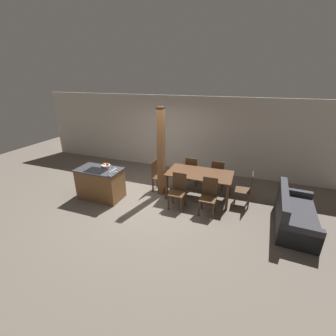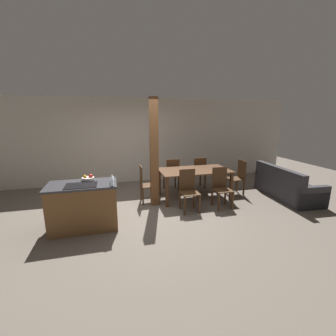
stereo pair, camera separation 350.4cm
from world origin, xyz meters
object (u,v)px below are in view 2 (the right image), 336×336
(kitchen_island, at_px, (84,206))
(dining_chair_near_left, at_px, (189,190))
(dining_chair_head_end, at_px, (146,183))
(wine_glass_middle, at_px, (112,178))
(dining_chair_near_right, at_px, (221,187))
(couch, at_px, (286,187))
(wine_glass_far, at_px, (112,177))
(timber_post, at_px, (154,153))
(dining_chair_far_left, at_px, (172,174))
(dining_chair_foot_end, at_px, (238,177))
(fruit_bowl, at_px, (88,178))
(wine_glass_end, at_px, (112,176))
(wine_glass_near, at_px, (112,180))
(dining_chair_far_right, at_px, (198,172))
(dining_table, at_px, (194,173))

(kitchen_island, height_order, dining_chair_near_left, dining_chair_near_left)
(kitchen_island, distance_m, dining_chair_near_left, 2.26)
(kitchen_island, height_order, dining_chair_head_end, dining_chair_head_end)
(wine_glass_middle, distance_m, dining_chair_near_right, 2.61)
(couch, bearing_deg, wine_glass_far, 100.34)
(dining_chair_near_left, xyz_separation_m, timber_post, (-0.69, 0.53, 0.79))
(dining_chair_near_right, bearing_deg, dining_chair_far_left, 119.84)
(dining_chair_far_left, relative_size, timber_post, 0.37)
(dining_chair_near_left, distance_m, dining_chair_far_left, 1.43)
(dining_chair_far_left, height_order, timber_post, timber_post)
(dining_chair_near_left, bearing_deg, dining_chair_foot_end, 22.81)
(dining_chair_head_end, xyz_separation_m, dining_chair_foot_end, (2.58, 0.00, 0.00))
(wine_glass_middle, bearing_deg, dining_chair_near_right, 11.07)
(kitchen_island, bearing_deg, couch, 4.84)
(fruit_bowl, distance_m, wine_glass_end, 0.52)
(dining_chair_foot_end, bearing_deg, kitchen_island, -75.62)
(wine_glass_far, xyz_separation_m, dining_chair_head_end, (0.81, 1.12, -0.52))
(wine_glass_far, relative_size, wine_glass_end, 1.00)
(wine_glass_near, height_order, wine_glass_end, same)
(wine_glass_far, height_order, wine_glass_end, same)
(dining_chair_far_right, xyz_separation_m, timber_post, (-1.51, -0.90, 0.79))
(wine_glass_far, relative_size, dining_chair_far_right, 0.15)
(kitchen_island, distance_m, dining_chair_far_left, 2.83)
(dining_chair_near_right, bearing_deg, wine_glass_end, -172.91)
(wine_glass_near, distance_m, wine_glass_far, 0.18)
(wine_glass_far, bearing_deg, wine_glass_near, -90.00)
(dining_chair_near_right, bearing_deg, dining_chair_near_left, 180.00)
(kitchen_island, height_order, dining_chair_far_left, dining_chair_far_left)
(dining_chair_head_end, height_order, timber_post, timber_post)
(dining_chair_near_right, bearing_deg, dining_chair_foot_end, 39.10)
(couch, bearing_deg, dining_chair_foot_end, 65.86)
(dining_chair_near_right, bearing_deg, fruit_bowl, -178.37)
(dining_chair_near_right, relative_size, dining_chair_foot_end, 1.00)
(kitchen_island, height_order, dining_table, kitchen_island)
(wine_glass_far, bearing_deg, wine_glass_end, 90.00)
(dining_chair_foot_end, bearing_deg, dining_chair_head_end, -90.00)
(dining_chair_far_right, bearing_deg, dining_chair_head_end, 22.81)
(wine_glass_near, relative_size, timber_post, 0.06)
(wine_glass_end, bearing_deg, dining_chair_near_left, 10.48)
(wine_glass_end, relative_size, dining_chair_head_end, 0.15)
(couch, bearing_deg, wine_glass_near, 102.58)
(kitchen_island, bearing_deg, wine_glass_end, -1.65)
(timber_post, bearing_deg, dining_chair_far_left, 52.45)
(wine_glass_middle, distance_m, dining_chair_far_right, 3.20)
(kitchen_island, relative_size, dining_chair_far_left, 1.34)
(kitchen_island, distance_m, wine_glass_far, 0.80)
(wine_glass_middle, height_order, couch, wine_glass_middle)
(fruit_bowl, bearing_deg, couch, 2.51)
(wine_glass_near, bearing_deg, wine_glass_middle, 90.00)
(wine_glass_end, xyz_separation_m, dining_chair_head_end, (0.81, 1.03, -0.52))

